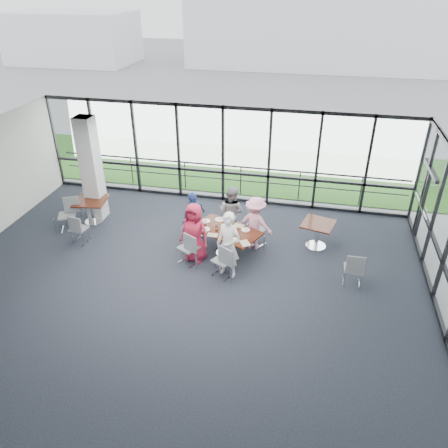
% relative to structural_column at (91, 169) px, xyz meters
% --- Properties ---
extents(floor, '(12.00, 10.00, 0.02)m').
position_rel_structural_column_xyz_m(floor, '(3.60, -3.00, -1.61)').
color(floor, black).
rests_on(floor, ground).
extents(ceiling, '(12.00, 10.00, 0.04)m').
position_rel_structural_column_xyz_m(ceiling, '(3.60, -3.00, 1.60)').
color(ceiling, silver).
rests_on(ceiling, ground).
extents(wall_front, '(12.00, 0.10, 3.20)m').
position_rel_structural_column_xyz_m(wall_front, '(3.60, -8.00, 0.00)').
color(wall_front, silver).
rests_on(wall_front, ground).
extents(curtain_wall_back, '(12.00, 0.10, 3.20)m').
position_rel_structural_column_xyz_m(curtain_wall_back, '(3.60, 2.00, 0.00)').
color(curtain_wall_back, white).
rests_on(curtain_wall_back, ground).
extents(exit_door, '(0.12, 1.60, 2.10)m').
position_rel_structural_column_xyz_m(exit_door, '(9.60, 0.75, -0.55)').
color(exit_door, black).
rests_on(exit_door, ground).
extents(structural_column, '(0.50, 0.50, 3.20)m').
position_rel_structural_column_xyz_m(structural_column, '(0.00, 0.00, 0.00)').
color(structural_column, silver).
rests_on(structural_column, ground).
extents(apron, '(80.00, 70.00, 0.02)m').
position_rel_structural_column_xyz_m(apron, '(3.60, 7.00, -1.62)').
color(apron, gray).
rests_on(apron, ground).
extents(grass_strip, '(80.00, 5.00, 0.01)m').
position_rel_structural_column_xyz_m(grass_strip, '(3.60, 5.00, -1.59)').
color(grass_strip, '#2B611B').
rests_on(grass_strip, ground).
extents(hangar_main, '(24.00, 10.00, 6.00)m').
position_rel_structural_column_xyz_m(hangar_main, '(7.60, 29.00, 1.40)').
color(hangar_main, white).
rests_on(hangar_main, ground).
extents(hangar_aux, '(10.00, 6.00, 4.00)m').
position_rel_structural_column_xyz_m(hangar_aux, '(-14.40, 25.00, 0.40)').
color(hangar_aux, white).
rests_on(hangar_aux, ground).
extents(guard_rail, '(12.00, 0.06, 0.06)m').
position_rel_structural_column_xyz_m(guard_rail, '(3.60, 2.60, -1.10)').
color(guard_rail, '#2D2D33').
rests_on(guard_rail, ground).
extents(main_table, '(2.04, 1.64, 0.75)m').
position_rel_structural_column_xyz_m(main_table, '(4.40, -1.21, -0.99)').
color(main_table, '#33170A').
rests_on(main_table, ground).
extents(side_table_left, '(1.05, 1.05, 0.75)m').
position_rel_structural_column_xyz_m(side_table_left, '(0.02, -0.37, -0.96)').
color(side_table_left, '#33170A').
rests_on(side_table_left, ground).
extents(side_table_right, '(1.01, 1.01, 0.75)m').
position_rel_structural_column_xyz_m(side_table_right, '(6.79, -0.33, -0.97)').
color(side_table_right, '#33170A').
rests_on(side_table_right, ground).
extents(diner_near_left, '(0.90, 0.69, 1.65)m').
position_rel_structural_column_xyz_m(diner_near_left, '(3.64, -1.65, -0.77)').
color(diner_near_left, '#B51F3D').
rests_on(diner_near_left, ground).
extents(diner_near_right, '(0.75, 0.64, 1.76)m').
position_rel_structural_column_xyz_m(diner_near_right, '(4.65, -2.13, -0.72)').
color(diner_near_right, silver).
rests_on(diner_near_right, ground).
extents(diner_far_left, '(0.91, 0.75, 1.63)m').
position_rel_structural_column_xyz_m(diner_far_left, '(4.36, -0.36, -0.79)').
color(diner_far_left, gray).
rests_on(diner_far_left, ground).
extents(diner_far_right, '(1.10, 0.77, 1.55)m').
position_rel_structural_column_xyz_m(diner_far_right, '(5.11, -0.74, -0.82)').
color(diner_far_right, pink).
rests_on(diner_far_right, ground).
extents(diner_end, '(0.82, 1.02, 1.53)m').
position_rel_structural_column_xyz_m(diner_end, '(3.36, -0.74, -0.83)').
color(diner_end, '#334FA2').
rests_on(diner_end, ground).
extents(chair_main_nl, '(0.62, 0.62, 0.94)m').
position_rel_structural_column_xyz_m(chair_main_nl, '(3.53, -1.85, -1.13)').
color(chair_main_nl, gray).
rests_on(chair_main_nl, ground).
extents(chair_main_nr, '(0.62, 0.62, 0.93)m').
position_rel_structural_column_xyz_m(chair_main_nr, '(4.53, -2.22, -1.13)').
color(chair_main_nr, gray).
rests_on(chair_main_nr, ground).
extents(chair_main_fl, '(0.58, 0.58, 0.85)m').
position_rel_structural_column_xyz_m(chair_main_fl, '(4.31, -0.27, -1.18)').
color(chair_main_fl, gray).
rests_on(chair_main_fl, ground).
extents(chair_main_fr, '(0.64, 0.64, 0.95)m').
position_rel_structural_column_xyz_m(chair_main_fr, '(5.11, -0.57, -1.13)').
color(chair_main_fr, gray).
rests_on(chair_main_fr, ground).
extents(chair_main_end, '(0.52, 0.52, 0.87)m').
position_rel_structural_column_xyz_m(chair_main_end, '(3.28, -0.63, -1.16)').
color(chair_main_end, gray).
rests_on(chair_main_end, ground).
extents(chair_spare_la, '(0.49, 0.49, 0.88)m').
position_rel_structural_column_xyz_m(chair_spare_la, '(0.21, -1.53, -1.16)').
color(chair_spare_la, gray).
rests_on(chair_spare_la, ground).
extents(chair_spare_lb, '(0.64, 0.64, 0.98)m').
position_rel_structural_column_xyz_m(chair_spare_lb, '(-0.47, -0.97, -1.11)').
color(chair_spare_lb, gray).
rests_on(chair_spare_lb, ground).
extents(chair_spare_r, '(0.45, 0.45, 0.92)m').
position_rel_structural_column_xyz_m(chair_spare_r, '(7.71, -1.89, -1.14)').
color(chair_spare_r, gray).
rests_on(chair_spare_r, ground).
extents(plate_nl, '(0.24, 0.24, 0.01)m').
position_rel_structural_column_xyz_m(plate_nl, '(3.85, -1.31, -0.84)').
color(plate_nl, white).
rests_on(plate_nl, main_table).
extents(plate_nr, '(0.24, 0.24, 0.01)m').
position_rel_structural_column_xyz_m(plate_nr, '(4.72, -1.68, -0.84)').
color(plate_nr, white).
rests_on(plate_nr, main_table).
extents(plate_fl, '(0.27, 0.27, 0.01)m').
position_rel_structural_column_xyz_m(plate_fl, '(4.11, -0.72, -0.84)').
color(plate_fl, white).
rests_on(plate_fl, main_table).
extents(plate_fr, '(0.23, 0.23, 0.01)m').
position_rel_structural_column_xyz_m(plate_fr, '(4.90, -1.11, -0.84)').
color(plate_fr, white).
rests_on(plate_fr, main_table).
extents(plate_end, '(0.25, 0.25, 0.01)m').
position_rel_structural_column_xyz_m(plate_end, '(3.74, -0.88, -0.84)').
color(plate_end, white).
rests_on(plate_end, main_table).
extents(tumbler_a, '(0.07, 0.07, 0.14)m').
position_rel_structural_column_xyz_m(tumbler_a, '(4.15, -1.31, -0.78)').
color(tumbler_a, white).
rests_on(tumbler_a, main_table).
extents(tumbler_b, '(0.06, 0.06, 0.13)m').
position_rel_structural_column_xyz_m(tumbler_b, '(4.55, -1.45, -0.79)').
color(tumbler_b, white).
rests_on(tumbler_b, main_table).
extents(tumbler_c, '(0.07, 0.07, 0.15)m').
position_rel_structural_column_xyz_m(tumbler_c, '(4.49, -1.01, -0.78)').
color(tumbler_c, white).
rests_on(tumbler_c, main_table).
extents(tumbler_d, '(0.07, 0.07, 0.13)m').
position_rel_structural_column_xyz_m(tumbler_d, '(3.78, -1.11, -0.78)').
color(tumbler_d, white).
rests_on(tumbler_d, main_table).
extents(menu_a, '(0.27, 0.19, 0.00)m').
position_rel_structural_column_xyz_m(menu_a, '(4.10, -1.55, -0.85)').
color(menu_a, beige).
rests_on(menu_a, main_table).
extents(menu_b, '(0.34, 0.38, 0.00)m').
position_rel_structural_column_xyz_m(menu_b, '(5.00, -1.76, -0.85)').
color(menu_b, beige).
rests_on(menu_b, main_table).
extents(menu_c, '(0.32, 0.25, 0.00)m').
position_rel_structural_column_xyz_m(menu_c, '(4.68, -0.92, -0.85)').
color(menu_c, beige).
rests_on(menu_c, main_table).
extents(condiment_caddy, '(0.10, 0.07, 0.04)m').
position_rel_structural_column_xyz_m(condiment_caddy, '(4.51, -1.19, -0.83)').
color(condiment_caddy, black).
rests_on(condiment_caddy, main_table).
extents(ketchup_bottle, '(0.06, 0.06, 0.18)m').
position_rel_structural_column_xyz_m(ketchup_bottle, '(4.45, -1.17, -0.76)').
color(ketchup_bottle, '#AB2207').
rests_on(ketchup_bottle, main_table).
extents(green_bottle, '(0.05, 0.05, 0.20)m').
position_rel_structural_column_xyz_m(green_bottle, '(4.48, -1.24, -0.75)').
color(green_bottle, '#26783A').
rests_on(green_bottle, main_table).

